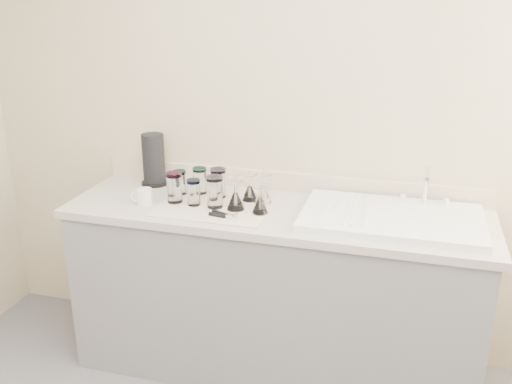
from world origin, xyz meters
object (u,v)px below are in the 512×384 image
(tumbler_teal, at_px, (180,182))
(tumbler_cyan, at_px, (200,180))
(tumbler_lavender, at_px, (215,192))
(paper_towel_roll, at_px, (154,160))
(goblet_front_left, at_px, (236,199))
(tumbler_purple, at_px, (218,183))
(goblet_back_left, at_px, (250,191))
(goblet_front_right, at_px, (260,204))
(sink_unit, at_px, (392,217))
(can_opener, at_px, (224,215))
(white_mug, at_px, (144,197))
(tumbler_magenta, at_px, (174,187))
(tumbler_blue, at_px, (194,192))
(goblet_back_right, at_px, (263,192))

(tumbler_teal, xyz_separation_m, tumbler_cyan, (0.09, 0.04, 0.01))
(tumbler_lavender, xyz_separation_m, paper_towel_roll, (-0.44, 0.26, 0.05))
(goblet_front_left, bearing_deg, tumbler_purple, 135.57)
(tumbler_purple, distance_m, goblet_back_left, 0.17)
(goblet_front_right, bearing_deg, paper_towel_roll, 157.97)
(sink_unit, bearing_deg, can_opener, -166.43)
(white_mug, distance_m, paper_towel_roll, 0.32)
(tumbler_teal, relative_size, tumbler_cyan, 0.91)
(tumbler_lavender, bearing_deg, goblet_front_right, -3.44)
(sink_unit, bearing_deg, tumbler_magenta, -176.89)
(tumbler_teal, bearing_deg, tumbler_lavender, -28.46)
(white_mug, bearing_deg, tumbler_blue, 8.56)
(tumbler_purple, bearing_deg, sink_unit, -4.22)
(can_opener, height_order, paper_towel_roll, paper_towel_roll)
(tumbler_lavender, distance_m, goblet_back_left, 0.20)
(tumbler_blue, distance_m, paper_towel_roll, 0.42)
(tumbler_cyan, bearing_deg, sink_unit, -5.66)
(goblet_front_right, bearing_deg, goblet_back_left, 121.95)
(sink_unit, distance_m, paper_towel_roll, 1.30)
(tumbler_magenta, bearing_deg, can_opener, -22.36)
(tumbler_purple, height_order, tumbler_magenta, same)
(tumbler_cyan, height_order, goblet_back_right, goblet_back_right)
(paper_towel_roll, bearing_deg, tumbler_cyan, -17.06)
(sink_unit, relative_size, tumbler_purple, 5.34)
(tumbler_cyan, xyz_separation_m, can_opener, (0.23, -0.28, -0.06))
(tumbler_magenta, distance_m, goblet_back_right, 0.44)
(tumbler_cyan, bearing_deg, white_mug, -136.98)
(tumbler_purple, xyz_separation_m, tumbler_lavender, (0.03, -0.13, 0.00))
(tumbler_blue, bearing_deg, sink_unit, 4.14)
(tumbler_cyan, relative_size, goblet_front_right, 0.99)
(goblet_front_left, relative_size, paper_towel_roll, 0.55)
(tumbler_lavender, xyz_separation_m, goblet_back_right, (0.21, 0.13, -0.03))
(tumbler_lavender, bearing_deg, tumbler_purple, 102.54)
(sink_unit, relative_size, can_opener, 5.39)
(sink_unit, height_order, tumbler_magenta, sink_unit)
(goblet_front_right, height_order, can_opener, goblet_front_right)
(tumbler_purple, relative_size, goblet_back_left, 1.10)
(goblet_back_left, bearing_deg, can_opener, -101.14)
(goblet_back_right, xyz_separation_m, paper_towel_roll, (-0.65, 0.12, 0.08))
(goblet_front_right, bearing_deg, goblet_back_right, 99.36)
(can_opener, relative_size, white_mug, 1.31)
(tumbler_blue, distance_m, goblet_back_right, 0.34)
(tumbler_purple, height_order, can_opener, tumbler_purple)
(tumbler_purple, relative_size, can_opener, 1.01)
(tumbler_purple, bearing_deg, tumbler_lavender, -77.46)
(sink_unit, distance_m, goblet_front_right, 0.62)
(tumbler_lavender, bearing_deg, sink_unit, 4.70)
(tumbler_cyan, relative_size, can_opener, 0.91)
(tumbler_purple, xyz_separation_m, tumbler_blue, (-0.08, -0.13, -0.01))
(sink_unit, xyz_separation_m, tumbler_magenta, (-1.06, -0.06, 0.07))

